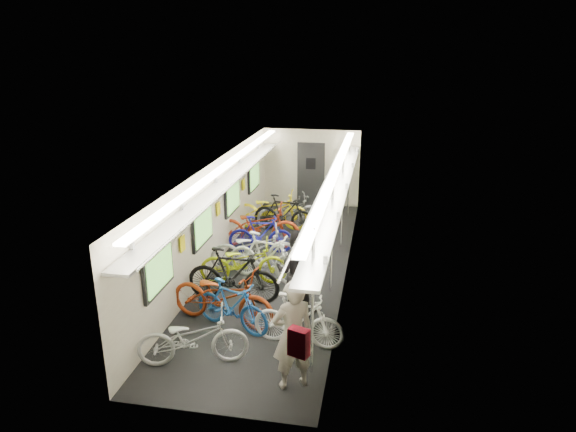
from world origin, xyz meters
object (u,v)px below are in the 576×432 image
at_px(backpack, 299,342).
at_px(bicycle_0, 193,338).
at_px(bicycle_1, 232,306).
at_px(passenger_near, 293,335).
at_px(passenger_mid, 296,272).

bearing_deg(backpack, bicycle_0, 169.50).
bearing_deg(bicycle_0, bicycle_1, -31.61).
bearing_deg(passenger_near, backpack, 75.83).
bearing_deg(passenger_near, passenger_mid, -110.90).
bearing_deg(backpack, passenger_near, 124.89).
xyz_separation_m(bicycle_1, passenger_near, (1.34, -1.39, 0.40)).
height_order(passenger_near, passenger_mid, passenger_near).
relative_size(bicycle_0, passenger_mid, 1.06).
xyz_separation_m(bicycle_0, backpack, (1.87, -1.10, 0.82)).
distance_m(bicycle_1, passenger_mid, 1.37).
bearing_deg(passenger_mid, bicycle_1, 43.89).
xyz_separation_m(bicycle_0, bicycle_1, (0.31, 1.12, 0.01)).
bearing_deg(bicycle_0, passenger_near, -115.69).
bearing_deg(backpack, passenger_mid, 120.00).
relative_size(passenger_near, backpack, 4.55).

